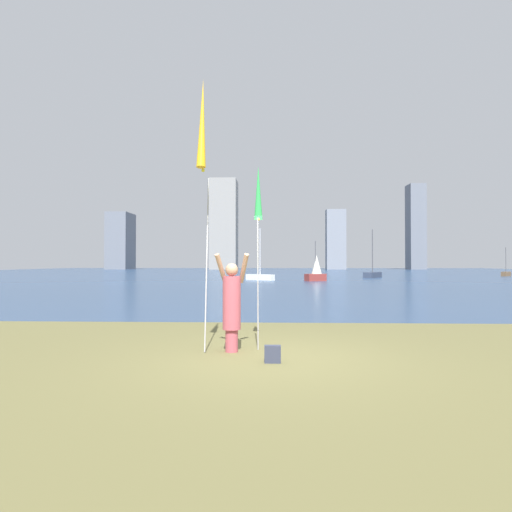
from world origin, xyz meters
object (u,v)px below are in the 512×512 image
at_px(sailboat_4, 506,274).
at_px(sailboat_1, 373,274).
at_px(person, 232,303).
at_px(bag, 273,354).
at_px(kite_flag_left, 202,130).
at_px(sailboat_2, 260,276).
at_px(sailboat_0, 316,270).
at_px(kite_flag_right, 258,198).

bearing_deg(sailboat_4, sailboat_1, -161.37).
height_order(person, bag, person).
bearing_deg(bag, kite_flag_left, 161.18).
bearing_deg(sailboat_1, sailboat_2, -148.85).
height_order(person, sailboat_2, sailboat_2).
xyz_separation_m(kite_flag_left, sailboat_2, (0.06, 32.32, -3.56)).
height_order(bag, sailboat_1, sailboat_1).
bearing_deg(sailboat_0, bag, -96.96).
relative_size(sailboat_0, sailboat_4, 1.02).
bearing_deg(sailboat_2, kite_flag_left, -90.11).
bearing_deg(sailboat_1, bag, -105.00).
relative_size(kite_flag_left, sailboat_1, 0.93).
relative_size(kite_flag_left, sailboat_2, 1.01).
distance_m(sailboat_0, sailboat_4, 27.87).
height_order(kite_flag_left, kite_flag_right, kite_flag_left).
bearing_deg(sailboat_2, sailboat_0, -16.55).
xyz_separation_m(bag, sailboat_1, (10.69, 39.89, 0.21)).
bearing_deg(person, sailboat_2, 89.77).
bearing_deg(person, kite_flag_left, -138.59).
bearing_deg(person, bag, -49.68).
height_order(bag, sailboat_2, sailboat_2).
bearing_deg(sailboat_4, kite_flag_left, -122.59).
bearing_deg(person, sailboat_0, 80.51).
bearing_deg(sailboat_0, sailboat_1, 51.48).
bearing_deg(bag, person, 131.29).
relative_size(kite_flag_right, sailboat_2, 0.72).
height_order(bag, sailboat_4, sailboat_4).
bearing_deg(kite_flag_left, kite_flag_right, 38.27).
distance_m(kite_flag_left, sailboat_1, 41.38).
bearing_deg(sailboat_0, sailboat_4, 31.04).
bearing_deg(sailboat_1, kite_flag_right, -105.80).
distance_m(sailboat_0, sailboat_2, 5.22).
bearing_deg(sailboat_1, kite_flag_left, -106.78).
distance_m(person, kite_flag_right, 2.04).
bearing_deg(bag, sailboat_2, 92.02).
height_order(kite_flag_right, sailboat_0, sailboat_0).
height_order(bag, sailboat_0, sailboat_0).
bearing_deg(sailboat_2, kite_flag_right, -88.40).
relative_size(bag, sailboat_0, 0.08).
bearing_deg(kite_flag_left, sailboat_2, 89.89).
bearing_deg(kite_flag_right, sailboat_0, 82.27).
bearing_deg(bag, sailboat_0, 83.04).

